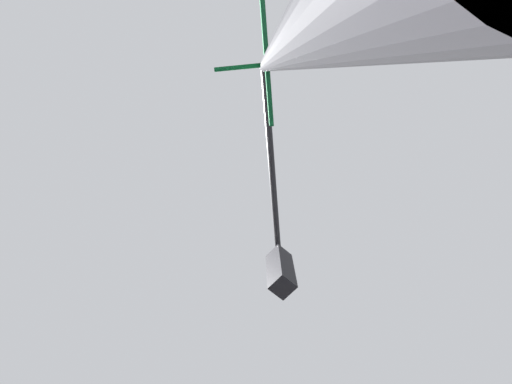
{
  "coord_description": "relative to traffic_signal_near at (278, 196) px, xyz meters",
  "views": [
    {
      "loc": [
        -6.72,
        -7.02,
        1.65
      ],
      "look_at": [
        -5.86,
        -6.05,
        5.24
      ],
      "focal_mm": 23.24,
      "sensor_mm": 36.0,
      "label": 1
    }
  ],
  "objects": [
    {
      "name": "traffic_signal_near",
      "position": [
        0.0,
        0.0,
        0.0
      ],
      "size": [
        2.56,
        2.42,
        6.46
      ],
      "color": "black",
      "rests_on": "ground_plane"
    }
  ]
}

